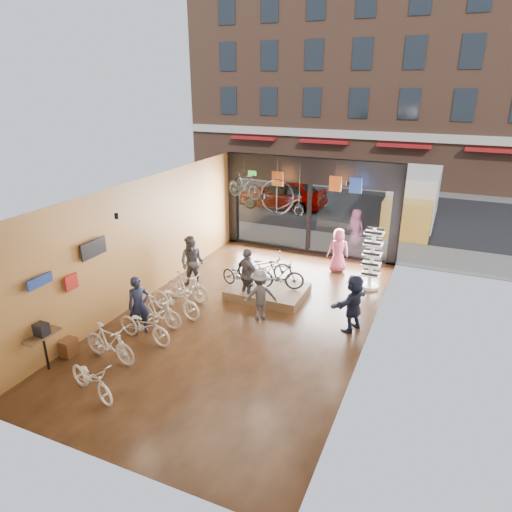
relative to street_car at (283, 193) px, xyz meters
The scene contains 36 objects.
ground_plane 12.48m from the street_car, 74.53° to the right, with size 7.00×12.00×0.04m, color black.
ceiling 12.81m from the street_car, 74.53° to the right, with size 7.00×12.00×0.04m, color black.
wall_left 12.05m from the street_car, 90.95° to the right, with size 0.04×12.00×3.80m, color #AF8138.
wall_right 13.86m from the street_car, 60.32° to the right, with size 0.04×12.00×3.80m, color beige.
wall_back 18.36m from the street_car, 79.56° to the right, with size 7.00×0.04×3.80m, color beige.
storefront 6.94m from the street_car, 61.04° to the right, with size 7.00×0.26×3.80m, color black, non-canonical shape.
exit_sign 6.58m from the street_car, 81.45° to the right, with size 0.35×0.06×0.18m, color #198C26.
street_road 4.55m from the street_car, 42.10° to the left, with size 30.00×18.00×0.02m, color black.
sidewalk_near 5.88m from the street_car, 55.33° to the right, with size 30.00×2.40×0.12m, color slate.
sidewalk_far 7.78m from the street_car, 64.62° to the left, with size 30.00×2.00×0.12m, color slate.
opposite_building 11.82m from the street_car, 70.74° to the left, with size 26.00×5.00×14.00m, color brown.
street_car is the anchor object (origin of this frame).
box_truck 6.84m from the street_car, ahead, with size 2.11×6.34×2.50m, color silver, non-canonical shape.
floor_bike_0 16.69m from the street_car, 84.15° to the right, with size 0.55×1.58×0.83m, color beige.
floor_bike_1 15.40m from the street_car, 85.68° to the right, with size 0.46×1.62×0.97m, color beige.
floor_bike_2 14.34m from the street_car, 84.42° to the right, with size 0.60×1.73×0.91m, color beige.
floor_bike_3 13.53m from the street_car, 84.57° to the right, with size 0.43×1.53×0.92m, color beige.
floor_bike_4 12.78m from the street_car, 83.89° to the right, with size 0.64×1.84×0.97m, color beige.
floor_bike_5 11.79m from the street_car, 84.39° to the right, with size 0.44×1.57×0.94m, color beige.
display_platform 10.98m from the street_car, 72.08° to the right, with size 2.40×1.80×0.30m, color #4C3522.
display_bike_left 11.15m from the street_car, 76.53° to the right, with size 0.55×1.57×0.83m, color black.
display_bike_mid 11.05m from the street_car, 70.21° to the right, with size 0.45×1.58×0.95m, color black.
display_bike_right 10.36m from the street_car, 72.91° to the right, with size 0.62×1.79×0.94m, color black.
customer_0 13.98m from the street_car, 85.84° to the right, with size 0.60×0.39×1.65m, color #161C33.
customer_1 10.90m from the street_car, 85.54° to the right, with size 0.88×0.68×1.81m, color #3F3F44.
customer_2 11.40m from the street_car, 75.12° to the right, with size 1.03×0.43×1.75m, color #3F3F44.
customer_3 12.50m from the street_car, 72.60° to the right, with size 0.99×0.57×1.53m, color #3F3F44.
customer_4 8.98m from the street_car, 56.78° to the right, with size 0.79×0.51×1.61m, color #CC4C72.
customer_5 13.09m from the street_car, 61.13° to the right, with size 1.53×0.49×1.65m, color #161C33.
sunglasses_rack 10.56m from the street_car, 53.57° to the right, with size 0.61×0.50×2.07m, color white, non-canonical shape.
wall_merch 15.51m from the street_car, 90.22° to the right, with size 0.40×2.40×2.60m, color navy, non-canonical shape.
penny_farthing 8.21m from the street_car, 69.69° to the right, with size 1.63×0.06×1.30m, color black, non-canonical shape.
hung_bike 8.19m from the street_car, 80.31° to the right, with size 0.45×1.58×0.95m, color black.
jersey_left 7.51m from the street_car, 71.61° to the right, with size 0.45×0.03×0.55m, color #CC5919.
jersey_mid 8.45m from the street_car, 56.57° to the right, with size 0.45×0.03×0.55m, color #CC5919.
jersey_right 8.86m from the street_car, 52.49° to the right, with size 0.45×0.03×0.55m, color #1E3F99.
Camera 1 is at (5.02, -10.80, 6.53)m, focal length 32.00 mm.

